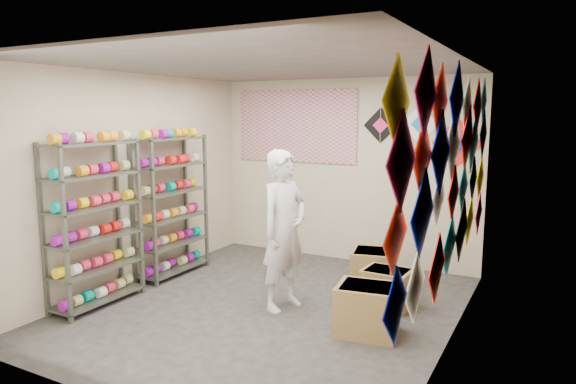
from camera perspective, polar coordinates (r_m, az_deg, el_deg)
The scene contains 12 objects.
ground at distance 6.02m, azimuth -2.24°, elevation -12.65°, with size 4.50×4.50×0.00m, color #272422.
room_walls at distance 5.63m, azimuth -2.34°, elevation 3.13°, with size 4.50×4.50×4.50m.
shelf_rack_front at distance 6.23m, azimuth -20.73°, elevation -3.36°, with size 0.40×1.10×1.90m, color #4C5147.
shelf_rack_back at distance 7.13m, azimuth -12.86°, elevation -1.54°, with size 0.40×1.10×1.90m, color #4C5147.
string_spools at distance 6.64m, azimuth -16.56°, elevation -1.59°, with size 0.12×2.36×0.12m.
kite_wall_display at distance 4.95m, azimuth 17.93°, elevation 2.28°, with size 0.06×4.28×2.08m.
back_wall_kites at distance 7.26m, azimuth 14.97°, elevation 6.37°, with size 1.64×0.02×0.85m.
poster at distance 7.95m, azimuth 0.86°, elevation 7.33°, with size 2.00×0.01×1.10m, color #774AA0.
shopkeeper at distance 5.75m, azimuth -0.44°, elevation -4.27°, with size 0.58×0.74×1.80m, color silver.
carton_a at distance 5.32m, azimuth 8.79°, elevation -12.78°, with size 0.60×0.50×0.50m, color brown.
carton_b at distance 6.07m, azimuth 10.92°, elevation -10.43°, with size 0.53×0.43×0.43m, color brown.
carton_c at distance 6.70m, azimuth 9.27°, elevation -8.38°, with size 0.49×0.54×0.47m, color brown.
Camera 1 is at (2.85, -4.83, 2.19)m, focal length 32.00 mm.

